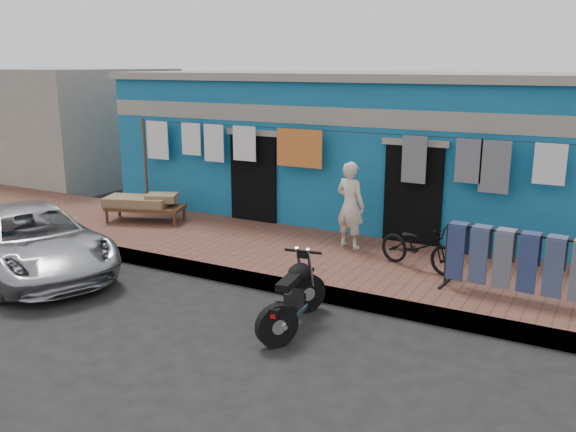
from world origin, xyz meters
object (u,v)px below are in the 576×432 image
at_px(seated_person, 350,205).
at_px(jeans_rack, 516,264).
at_px(bicycle, 419,241).
at_px(charpoy, 146,208).
at_px(motorcycle, 293,294).
at_px(car, 32,239).

relative_size(seated_person, jeans_rack, 0.74).
height_order(seated_person, jeans_rack, seated_person).
xyz_separation_m(bicycle, jeans_rack, (1.60, -0.59, 0.04)).
bearing_deg(charpoy, motorcycle, -28.79).
relative_size(bicycle, charpoy, 0.78).
bearing_deg(bicycle, seated_person, 85.33).
height_order(bicycle, motorcycle, bicycle).
xyz_separation_m(motorcycle, charpoy, (-5.11, 2.81, 0.04)).
relative_size(seated_person, motorcycle, 1.00).
height_order(seated_person, charpoy, seated_person).
bearing_deg(seated_person, jeans_rack, 172.85).
distance_m(car, jeans_rack, 7.94).
distance_m(bicycle, charpoy, 6.09).
height_order(charpoy, jeans_rack, jeans_rack).
bearing_deg(bicycle, jeans_rack, -94.10).
distance_m(car, seated_person, 5.64).
xyz_separation_m(car, charpoy, (-0.02, 2.92, -0.06)).
bearing_deg(motorcycle, seated_person, 90.33).
distance_m(bicycle, jeans_rack, 1.71).
bearing_deg(charpoy, jeans_rack, -6.18).
xyz_separation_m(car, jeans_rack, (7.66, 2.09, 0.17)).
xyz_separation_m(car, bicycle, (6.06, 2.69, 0.13)).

